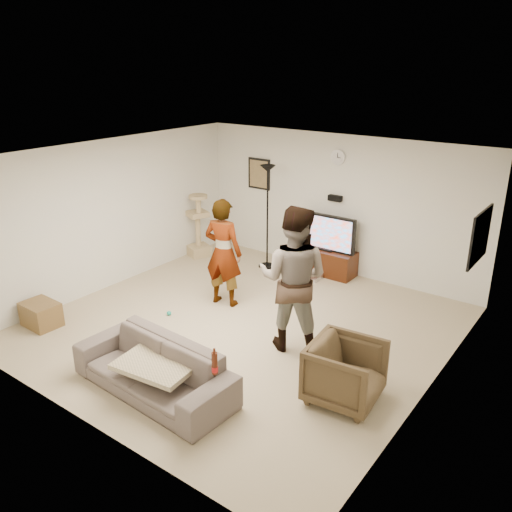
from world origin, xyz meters
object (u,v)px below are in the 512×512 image
Objects in this scene: floor_lamp at (267,218)px; sofa at (154,369)px; tv_stand at (326,261)px; cat_tree at (198,225)px; side_table at (41,314)px; tv at (327,233)px; person_right at (293,279)px; person_left at (223,253)px; beer_bottle at (215,363)px; armchair at (345,372)px.

floor_lamp reaches higher than sofa.
sofa reaches higher than tv_stand.
cat_tree is at bearing 128.51° from sofa.
side_table is (0.13, -3.58, -0.45)m from cat_tree.
cat_tree is at bearing -164.85° from tv_stand.
sofa is (0.17, -4.41, -0.48)m from tv.
tv_stand is 0.57× the size of floor_lamp.
side_table is at bearing 179.46° from sofa.
person_right is 3.79m from side_table.
person_left is 1.68m from person_right.
tv is 4.55m from beer_bottle.
tv is 1.13m from floor_lamp.
tv_stand is 2.28m from person_left.
beer_bottle is at bearing 79.67° from person_right.
cat_tree is at bearing -164.85° from tv.
cat_tree is 2.34× the size of side_table.
armchair is (4.56, -2.56, -0.27)m from cat_tree.
tv_stand is 3.84m from armchair.
sofa is 8.31× the size of beer_bottle.
tv_stand is 4.87m from side_table.
person_right is 3.67× the size of side_table.
floor_lamp is at bearing -65.25° from person_right.
floor_lamp is at bearing -160.50° from tv_stand.
person_left is 3.20× the size of side_table.
tv_stand is 1.38× the size of armchair.
person_left is at bearing -37.58° from cat_tree.
cat_tree is at bearing 55.05° from armchair.
person_left reaches higher than armchair.
tv is at bearing 19.50° from floor_lamp.
person_right is at bearing -48.17° from floor_lamp.
person_left is 0.87× the size of person_right.
tv_stand is at bearing 95.11° from sofa.
cat_tree is 2.30m from person_left.
tv_stand is 0.87× the size of cat_tree.
floor_lamp is 1.74m from person_left.
sofa is 2.22m from armchair.
cat_tree is (-1.46, -0.31, -0.33)m from floor_lamp.
sofa is at bearing 116.23° from armchair.
person_left is 2.55m from sofa.
floor_lamp is (-1.05, -0.37, 0.18)m from tv.
person_right is 1.88m from beer_bottle.
side_table is (-1.68, -2.19, -0.68)m from person_left.
person_left is (0.36, -1.70, -0.10)m from floor_lamp.
person_right reaches higher than sofa.
tv is (0.00, 0.00, 0.55)m from tv_stand.
cat_tree is at bearing 92.08° from side_table.
tv_stand is at bearing 60.87° from side_table.
person_right is (1.96, -2.19, 0.03)m from floor_lamp.
beer_bottle is at bearing -75.63° from tv_stand.
beer_bottle is 3.55m from side_table.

